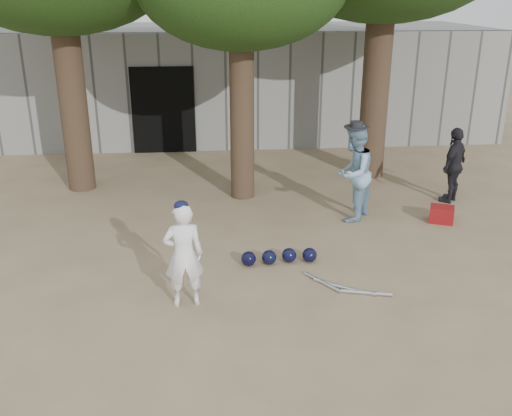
{
  "coord_description": "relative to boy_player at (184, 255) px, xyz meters",
  "views": [
    {
      "loc": [
        -0.08,
        -6.89,
        3.98
      ],
      "look_at": [
        0.6,
        1.0,
        0.95
      ],
      "focal_mm": 40.0,
      "sensor_mm": 36.0,
      "label": 1
    }
  ],
  "objects": [
    {
      "name": "spectator_blue",
      "position": [
        2.97,
        2.85,
        0.16
      ],
      "size": [
        1.03,
        1.08,
        1.76
      ],
      "primitive_type": "imported",
      "rotation": [
        0.0,
        0.0,
        4.13
      ],
      "color": "#81AAC8",
      "rests_on": "ground"
    },
    {
      "name": "helmet_row",
      "position": [
        1.41,
        1.11,
        -0.61
      ],
      "size": [
        1.19,
        0.3,
        0.23
      ],
      "color": "black",
      "rests_on": "ground"
    },
    {
      "name": "ground",
      "position": [
        0.45,
        0.07,
        -0.73
      ],
      "size": [
        70.0,
        70.0,
        0.0
      ],
      "primitive_type": "plane",
      "color": "#937C5E",
      "rests_on": "ground"
    },
    {
      "name": "bat_pile",
      "position": [
        2.23,
        0.21,
        -0.7
      ],
      "size": [
        1.12,
        0.79,
        0.06
      ],
      "color": "#B6B7BE",
      "rests_on": "ground"
    },
    {
      "name": "spectator_dark",
      "position": [
        5.19,
        3.6,
        0.03
      ],
      "size": [
        0.89,
        0.88,
        1.51
      ],
      "primitive_type": "imported",
      "rotation": [
        0.0,
        0.0,
        3.91
      ],
      "color": "black",
      "rests_on": "ground"
    },
    {
      "name": "boy_player",
      "position": [
        0.0,
        0.0,
        0.0
      ],
      "size": [
        0.57,
        0.41,
        1.45
      ],
      "primitive_type": "imported",
      "rotation": [
        0.0,
        0.0,
        3.26
      ],
      "color": "white",
      "rests_on": "ground"
    },
    {
      "name": "back_building",
      "position": [
        0.45,
        10.4,
        0.77
      ],
      "size": [
        16.0,
        5.24,
        3.0
      ],
      "color": "gray",
      "rests_on": "ground"
    },
    {
      "name": "red_bag",
      "position": [
        4.58,
        2.54,
        -0.58
      ],
      "size": [
        0.51,
        0.46,
        0.3
      ],
      "primitive_type": "cube",
      "rotation": [
        0.0,
        0.0,
        -0.4
      ],
      "color": "maroon",
      "rests_on": "ground"
    }
  ]
}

